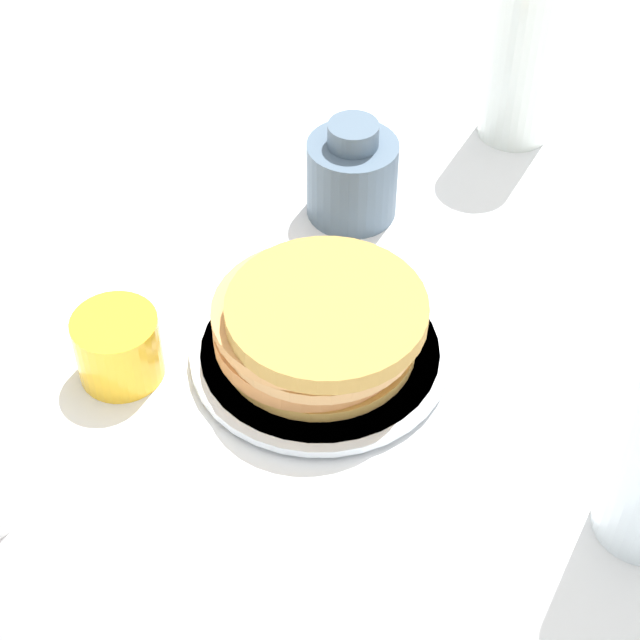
{
  "coord_description": "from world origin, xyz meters",
  "views": [
    {
      "loc": [
        0.59,
        -0.17,
        0.69
      ],
      "look_at": [
        -0.01,
        0.02,
        0.05
      ],
      "focal_mm": 60.0,
      "sensor_mm": 36.0,
      "label": 1
    }
  ],
  "objects_px": {
    "pancake_stack": "(317,323)",
    "water_bottle_far": "(28,626)",
    "plate": "(320,352)",
    "water_bottle_mid": "(528,32)",
    "cream_jug": "(352,175)",
    "juice_glass": "(118,347)"
  },
  "relations": [
    {
      "from": "plate",
      "to": "cream_jug",
      "type": "distance_m",
      "value": 0.21
    },
    {
      "from": "plate",
      "to": "cream_jug",
      "type": "bearing_deg",
      "value": 153.8
    },
    {
      "from": "juice_glass",
      "to": "water_bottle_far",
      "type": "relative_size",
      "value": 0.29
    },
    {
      "from": "pancake_stack",
      "to": "cream_jug",
      "type": "distance_m",
      "value": 0.2
    },
    {
      "from": "pancake_stack",
      "to": "water_bottle_far",
      "type": "bearing_deg",
      "value": -45.15
    },
    {
      "from": "plate",
      "to": "juice_glass",
      "type": "height_order",
      "value": "juice_glass"
    },
    {
      "from": "cream_jug",
      "to": "water_bottle_mid",
      "type": "height_order",
      "value": "water_bottle_mid"
    },
    {
      "from": "plate",
      "to": "water_bottle_mid",
      "type": "height_order",
      "value": "water_bottle_mid"
    },
    {
      "from": "juice_glass",
      "to": "water_bottle_far",
      "type": "xyz_separation_m",
      "value": [
        0.29,
        -0.09,
        0.09
      ]
    },
    {
      "from": "cream_jug",
      "to": "water_bottle_mid",
      "type": "distance_m",
      "value": 0.24
    },
    {
      "from": "pancake_stack",
      "to": "water_bottle_far",
      "type": "distance_m",
      "value": 0.37
    },
    {
      "from": "plate",
      "to": "juice_glass",
      "type": "relative_size",
      "value": 3.09
    },
    {
      "from": "pancake_stack",
      "to": "cream_jug",
      "type": "height_order",
      "value": "cream_jug"
    },
    {
      "from": "pancake_stack",
      "to": "juice_glass",
      "type": "height_order",
      "value": "pancake_stack"
    },
    {
      "from": "pancake_stack",
      "to": "juice_glass",
      "type": "distance_m",
      "value": 0.17
    },
    {
      "from": "juice_glass",
      "to": "water_bottle_far",
      "type": "distance_m",
      "value": 0.32
    },
    {
      "from": "plate",
      "to": "juice_glass",
      "type": "distance_m",
      "value": 0.17
    },
    {
      "from": "plate",
      "to": "water_bottle_far",
      "type": "bearing_deg",
      "value": -45.38
    },
    {
      "from": "plate",
      "to": "cream_jug",
      "type": "xyz_separation_m",
      "value": [
        -0.18,
        0.09,
        0.04
      ]
    },
    {
      "from": "pancake_stack",
      "to": "water_bottle_mid",
      "type": "bearing_deg",
      "value": 130.35
    },
    {
      "from": "pancake_stack",
      "to": "water_bottle_far",
      "type": "relative_size",
      "value": 0.73
    },
    {
      "from": "juice_glass",
      "to": "water_bottle_far",
      "type": "bearing_deg",
      "value": -17.46
    }
  ]
}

